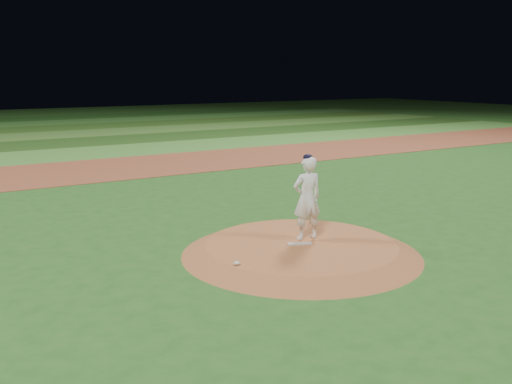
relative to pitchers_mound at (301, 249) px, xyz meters
name	(u,v)px	position (x,y,z in m)	size (l,w,h in m)	color
ground	(301,254)	(0.00, 0.00, -0.12)	(120.00, 120.00, 0.00)	#22531A
infield_dirt_band	(114,168)	(0.00, 14.00, -0.12)	(70.00, 6.00, 0.02)	brown
outfield_stripe_0	(81,153)	(0.00, 19.50, -0.12)	(70.00, 5.00, 0.02)	#3F7C2D
outfield_stripe_1	(59,143)	(0.00, 24.50, -0.12)	(70.00, 5.00, 0.02)	#214717
outfield_stripe_2	(42,136)	(0.00, 29.50, -0.12)	(70.00, 5.00, 0.02)	#3D6F28
outfield_stripe_3	(28,129)	(0.00, 34.50, -0.12)	(70.00, 5.00, 0.02)	#274E19
outfield_stripe_4	(17,124)	(0.00, 39.50, -0.12)	(70.00, 5.00, 0.02)	#306926
outfield_stripe_5	(7,120)	(0.00, 44.50, -0.12)	(70.00, 5.00, 0.02)	#1B4917
pitchers_mound	(301,249)	(0.00, 0.00, 0.00)	(5.50, 5.50, 0.25)	#9F5A31
pitching_rubber	(300,244)	(-0.07, -0.04, 0.14)	(0.56, 0.14, 0.03)	beige
rosin_bag	(237,263)	(-2.00, -0.54, 0.16)	(0.13, 0.13, 0.07)	silver
pitcher_on_mound	(307,198)	(0.32, 0.23, 1.12)	(0.76, 0.55, 2.02)	white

